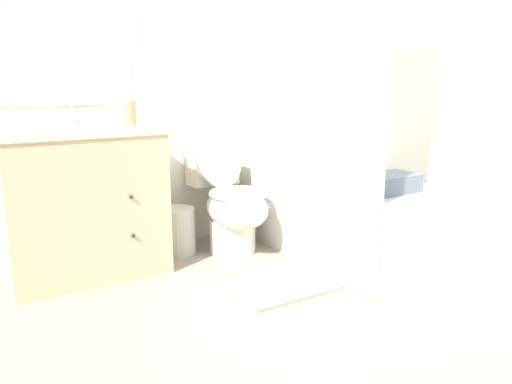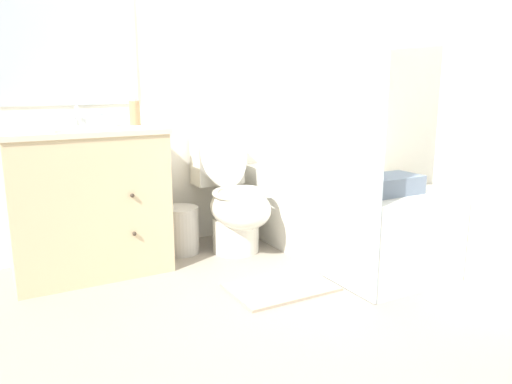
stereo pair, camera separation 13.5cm
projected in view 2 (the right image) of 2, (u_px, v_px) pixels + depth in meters
ground_plane at (314, 337)px, 2.28m from camera, size 14.00×14.00×0.00m
wall_back at (177, 64)px, 3.40m from camera, size 8.00×0.06×2.50m
wall_right at (395, 64)px, 3.26m from camera, size 0.05×2.62×2.50m
vanity_cabinet at (87, 199)px, 2.99m from camera, size 0.90×0.58×0.87m
sink_faucet at (75, 120)px, 3.06m from camera, size 0.14×0.12×0.12m
toilet at (234, 201)px, 3.37m from camera, size 0.37×0.70×0.90m
bathtub at (339, 214)px, 3.35m from camera, size 0.67×1.51×0.52m
shower_curtain at (355, 105)px, 2.57m from camera, size 0.02×0.46×2.03m
wastebasket at (181, 230)px, 3.36m from camera, size 0.24×0.24×0.32m
tissue_box at (101, 120)px, 2.96m from camera, size 0.14×0.14×0.10m
soap_dispenser at (135, 112)px, 3.08m from camera, size 0.07×0.07×0.18m
hand_towel_folded at (29, 128)px, 2.61m from camera, size 0.23×0.12×0.05m
bath_towel_folded at (389, 185)px, 2.79m from camera, size 0.36×0.21×0.10m
bath_mat at (281, 287)px, 2.80m from camera, size 0.57×0.38×0.02m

